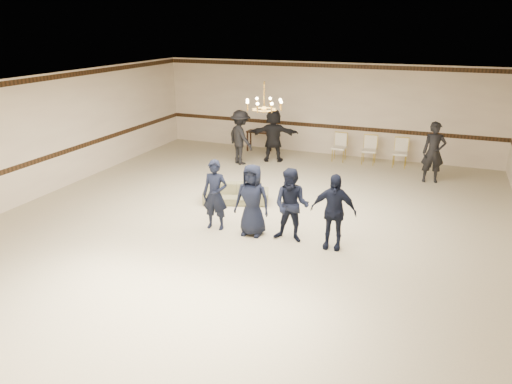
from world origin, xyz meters
TOP-DOWN VIEW (x-y plane):
  - room at (0.00, 0.00)m, footprint 12.01×14.01m
  - chair_rail at (0.00, 6.99)m, footprint 12.00×0.02m
  - crown_molding at (0.00, 6.99)m, footprint 12.00×0.02m
  - chandelier at (0.00, 1.00)m, footprint 0.94×0.94m
  - boy_a at (-0.64, -0.40)m, footprint 0.62×0.43m
  - boy_b at (0.26, -0.40)m, footprint 0.81×0.54m
  - boy_c at (1.16, -0.40)m, footprint 0.80×0.63m
  - boy_d at (2.06, -0.40)m, footprint 0.97×0.45m
  - settee at (-0.88, 1.28)m, footprint 1.80×1.15m
  - adult_left at (-2.20, 4.68)m, footprint 1.33×1.20m
  - adult_mid at (-1.30, 5.38)m, footprint 1.74×0.94m
  - adult_right at (3.80, 4.98)m, footprint 0.73×0.56m
  - banquet_chair_left at (0.78, 6.22)m, footprint 0.49×0.49m
  - banquet_chair_mid at (1.78, 6.22)m, footprint 0.49×0.49m
  - banquet_chair_right at (2.78, 6.22)m, footprint 0.47×0.47m
  - console_table at (-2.22, 6.42)m, footprint 0.91×0.42m

SIDE VIEW (x-z plane):
  - settee at x=-0.88m, z-range 0.00..0.49m
  - console_table at x=-2.22m, z-range 0.00..0.75m
  - banquet_chair_left at x=0.78m, z-range 0.00..0.94m
  - banquet_chair_mid at x=1.78m, z-range 0.00..0.94m
  - banquet_chair_right at x=2.78m, z-range 0.00..0.94m
  - boy_a at x=-0.64m, z-range 0.00..1.62m
  - boy_b at x=0.26m, z-range 0.00..1.62m
  - boy_c at x=1.16m, z-range 0.00..1.62m
  - boy_d at x=2.06m, z-range 0.00..1.62m
  - adult_left at x=-2.20m, z-range 0.00..1.79m
  - adult_mid at x=-1.30m, z-range 0.00..1.79m
  - adult_right at x=3.80m, z-range 0.00..1.79m
  - chair_rail at x=0.00m, z-range 0.93..1.07m
  - room at x=0.00m, z-range -0.01..3.20m
  - chandelier at x=0.00m, z-range 2.43..3.32m
  - crown_molding at x=0.00m, z-range 3.01..3.15m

